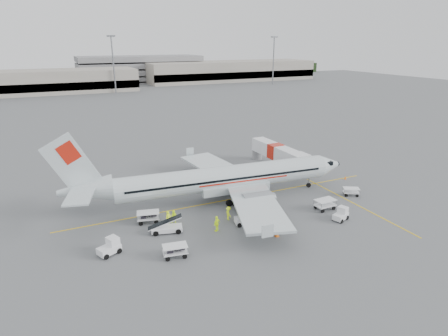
{
  "coord_description": "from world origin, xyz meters",
  "views": [
    {
      "loc": [
        -20.04,
        -41.2,
        19.94
      ],
      "look_at": [
        0.0,
        2.0,
        3.8
      ],
      "focal_mm": 30.0,
      "sensor_mm": 36.0,
      "label": 1
    }
  ],
  "objects_px": {
    "tug_mid": "(244,218)",
    "aircraft": "(226,162)",
    "belt_loader": "(166,222)",
    "jet_bridge": "(276,156)",
    "tug_aft": "(109,247)",
    "tug_fore": "(341,214)"
  },
  "relations": [
    {
      "from": "tug_mid",
      "to": "jet_bridge",
      "type": "bearing_deg",
      "value": 58.77
    },
    {
      "from": "belt_loader",
      "to": "tug_mid",
      "type": "distance_m",
      "value": 8.83
    },
    {
      "from": "aircraft",
      "to": "jet_bridge",
      "type": "xyz_separation_m",
      "value": [
        13.01,
        8.36,
        -3.18
      ]
    },
    {
      "from": "tug_mid",
      "to": "aircraft",
      "type": "bearing_deg",
      "value": 91.87
    },
    {
      "from": "belt_loader",
      "to": "tug_mid",
      "type": "relative_size",
      "value": 2.07
    },
    {
      "from": "aircraft",
      "to": "jet_bridge",
      "type": "height_order",
      "value": "aircraft"
    },
    {
      "from": "belt_loader",
      "to": "tug_fore",
      "type": "height_order",
      "value": "belt_loader"
    },
    {
      "from": "jet_bridge",
      "to": "tug_aft",
      "type": "distance_m",
      "value": 33.24
    },
    {
      "from": "tug_fore",
      "to": "tug_aft",
      "type": "bearing_deg",
      "value": 151.1
    },
    {
      "from": "jet_bridge",
      "to": "tug_mid",
      "type": "relative_size",
      "value": 7.05
    },
    {
      "from": "jet_bridge",
      "to": "tug_mid",
      "type": "height_order",
      "value": "jet_bridge"
    },
    {
      "from": "jet_bridge",
      "to": "tug_mid",
      "type": "xyz_separation_m",
      "value": [
        -14.15,
        -15.79,
        -1.17
      ]
    },
    {
      "from": "belt_loader",
      "to": "tug_mid",
      "type": "xyz_separation_m",
      "value": [
        8.61,
        -1.94,
        -0.38
      ]
    },
    {
      "from": "tug_mid",
      "to": "tug_aft",
      "type": "bearing_deg",
      "value": -169.27
    },
    {
      "from": "aircraft",
      "to": "tug_mid",
      "type": "relative_size",
      "value": 17.39
    },
    {
      "from": "jet_bridge",
      "to": "aircraft",
      "type": "bearing_deg",
      "value": -149.33
    },
    {
      "from": "jet_bridge",
      "to": "belt_loader",
      "type": "xyz_separation_m",
      "value": [
        -22.76,
        -13.86,
        -0.79
      ]
    },
    {
      "from": "belt_loader",
      "to": "tug_aft",
      "type": "xyz_separation_m",
      "value": [
        -6.46,
        -1.96,
        -0.38
      ]
    },
    {
      "from": "belt_loader",
      "to": "aircraft",
      "type": "bearing_deg",
      "value": 43.64
    },
    {
      "from": "jet_bridge",
      "to": "belt_loader",
      "type": "distance_m",
      "value": 26.66
    },
    {
      "from": "jet_bridge",
      "to": "belt_loader",
      "type": "relative_size",
      "value": 3.41
    },
    {
      "from": "aircraft",
      "to": "belt_loader",
      "type": "xyz_separation_m",
      "value": [
        -9.75,
        -5.49,
        -3.97
      ]
    }
  ]
}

